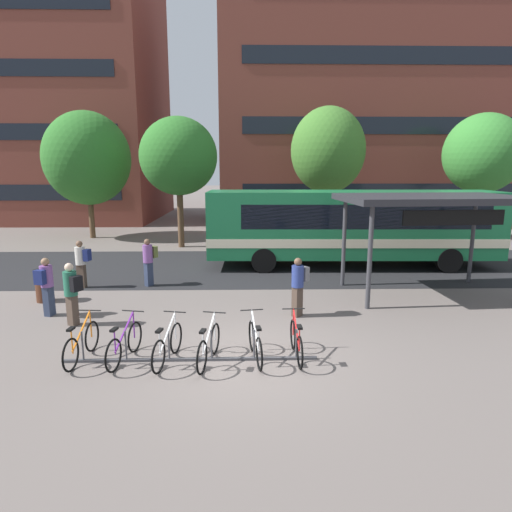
{
  "coord_description": "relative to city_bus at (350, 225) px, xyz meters",
  "views": [
    {
      "loc": [
        0.03,
        -9.01,
        4.12
      ],
      "look_at": [
        0.3,
        4.05,
        1.49
      ],
      "focal_mm": 30.55,
      "sensor_mm": 36.0,
      "label": 1
    }
  ],
  "objects": [
    {
      "name": "ground",
      "position": [
        -4.38,
        -9.12,
        -1.78
      ],
      "size": [
        200.0,
        200.0,
        0.0
      ],
      "primitive_type": "plane",
      "color": "#6B605B"
    },
    {
      "name": "bus_lane_asphalt",
      "position": [
        -4.38,
        -0.0,
        -1.77
      ],
      "size": [
        80.0,
        7.2,
        0.01
      ],
      "primitive_type": "cube",
      "color": "#232326",
      "rests_on": "ground"
    },
    {
      "name": "city_bus",
      "position": [
        0.0,
        0.0,
        0.0
      ],
      "size": [
        12.08,
        2.83,
        3.2
      ],
      "rotation": [
        0.0,
        0.0,
        3.12
      ],
      "color": "#196B3D",
      "rests_on": "ground"
    },
    {
      "name": "bike_rack",
      "position": [
        -5.59,
        -9.25,
        -1.68
      ],
      "size": [
        5.54,
        0.13,
        0.7
      ],
      "rotation": [
        0.0,
        0.0,
        0.01
      ],
      "color": "#47474C",
      "rests_on": "ground"
    },
    {
      "name": "parked_bicycle_orange_0",
      "position": [
        -7.95,
        -9.17,
        -1.39
      ],
      "size": [
        0.52,
        1.72,
        0.99
      ],
      "rotation": [
        0.0,
        0.0,
        1.49
      ],
      "color": "black",
      "rests_on": "ground"
    },
    {
      "name": "parked_bicycle_purple_1",
      "position": [
        -7.01,
        -9.23,
        -1.39
      ],
      "size": [
        0.53,
        1.7,
        0.99
      ],
      "rotation": [
        0.0,
        0.0,
        1.39
      ],
      "color": "black",
      "rests_on": "ground"
    },
    {
      "name": "parked_bicycle_white_2",
      "position": [
        -6.07,
        -9.31,
        -1.39
      ],
      "size": [
        0.55,
        1.7,
        0.99
      ],
      "rotation": [
        0.0,
        0.0,
        1.37
      ],
      "color": "black",
      "rests_on": "ground"
    },
    {
      "name": "parked_bicycle_white_3",
      "position": [
        -5.18,
        -9.36,
        -1.39
      ],
      "size": [
        0.54,
        1.7,
        0.99
      ],
      "rotation": [
        0.0,
        0.0,
        1.38
      ],
      "color": "black",
      "rests_on": "ground"
    },
    {
      "name": "parked_bicycle_white_4",
      "position": [
        -4.18,
        -9.21,
        -1.39
      ],
      "size": [
        0.52,
        1.71,
        0.99
      ],
      "rotation": [
        0.0,
        0.0,
        1.72
      ],
      "color": "black",
      "rests_on": "ground"
    },
    {
      "name": "parked_bicycle_red_5",
      "position": [
        -3.27,
        -9.16,
        -1.39
      ],
      "size": [
        0.52,
        1.72,
        0.99
      ],
      "rotation": [
        0.0,
        0.0,
        1.61
      ],
      "color": "black",
      "rests_on": "ground"
    },
    {
      "name": "transit_shelter",
      "position": [
        1.53,
        -4.28,
        1.29
      ],
      "size": [
        5.77,
        3.82,
        3.27
      ],
      "rotation": [
        0.0,
        0.0,
        0.07
      ],
      "color": "#38383D",
      "rests_on": "ground"
    },
    {
      "name": "commuter_olive_pack_0",
      "position": [
        -7.83,
        -2.98,
        -0.79
      ],
      "size": [
        0.57,
        0.6,
        1.7
      ],
      "rotation": [
        0.0,
        0.0,
        4.04
      ],
      "color": "#2D3851",
      "rests_on": "ground"
    },
    {
      "name": "commuter_navy_pack_1",
      "position": [
        -10.11,
        -3.21,
        -0.81
      ],
      "size": [
        0.56,
        0.39,
        1.68
      ],
      "rotation": [
        0.0,
        0.0,
        2.98
      ],
      "color": "#47382D",
      "rests_on": "ground"
    },
    {
      "name": "commuter_navy_pack_2",
      "position": [
        -9.99,
        -6.2,
        -0.81
      ],
      "size": [
        0.43,
        0.58,
        1.68
      ],
      "rotation": [
        0.0,
        0.0,
        1.31
      ],
      "color": "#2D3851",
      "rests_on": "ground"
    },
    {
      "name": "commuter_grey_pack_3",
      "position": [
        -2.91,
        -6.34,
        -0.8
      ],
      "size": [
        0.59,
        0.58,
        1.69
      ],
      "rotation": [
        0.0,
        0.0,
        3.88
      ],
      "color": "#47382D",
      "rests_on": "ground"
    },
    {
      "name": "commuter_black_pack_4",
      "position": [
        -8.97,
        -6.99,
        -0.8
      ],
      "size": [
        0.6,
        0.55,
        1.7
      ],
      "rotation": [
        0.0,
        0.0,
        2.55
      ],
      "color": "#47382D",
      "rests_on": "ground"
    },
    {
      "name": "trash_bin",
      "position": [
        -10.73,
        -4.78,
        -1.26
      ],
      "size": [
        0.55,
        0.55,
        1.03
      ],
      "color": "#4C2819",
      "rests_on": "ground"
    },
    {
      "name": "street_tree_0",
      "position": [
        0.34,
        7.53,
        3.36
      ],
      "size": [
        4.27,
        4.27,
        7.6
      ],
      "color": "brown",
      "rests_on": "ground"
    },
    {
      "name": "street_tree_1",
      "position": [
        9.05,
        6.88,
        3.17
      ],
      "size": [
        4.36,
        4.36,
        7.18
      ],
      "color": "brown",
      "rests_on": "ground"
    },
    {
      "name": "street_tree_2",
      "position": [
        -7.86,
        4.88,
        2.95
      ],
      "size": [
        3.98,
        3.98,
        6.73
      ],
      "color": "brown",
      "rests_on": "ground"
    },
    {
      "name": "street_tree_3",
      "position": [
        -13.69,
        8.14,
        2.92
      ],
      "size": [
        4.98,
        4.98,
        7.4
      ],
      "color": "brown",
      "rests_on": "ground"
    },
    {
      "name": "building_left_wing",
      "position": [
        -23.04,
        19.68,
        8.49
      ],
      "size": [
        22.49,
        13.61,
        20.54
      ],
      "color": "brown",
      "rests_on": "ground"
    },
    {
      "name": "building_right_wing",
      "position": [
        6.5,
        16.88,
        6.82
      ],
      "size": [
        25.31,
        11.33,
        17.19
      ],
      "color": "brown",
      "rests_on": "ground"
    }
  ]
}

